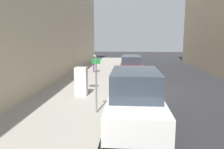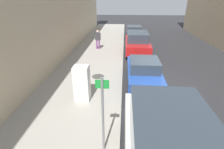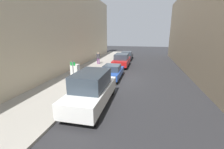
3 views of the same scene
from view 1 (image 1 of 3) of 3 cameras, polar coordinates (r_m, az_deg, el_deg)
ground_plane at (r=14.30m, az=7.84°, el=-4.18°), size 80.00×80.00×0.00m
sidewalk_slab at (r=14.58m, az=-7.98°, el=-3.64°), size 4.39×44.00×0.14m
building_facade_near at (r=15.25m, az=-20.08°, el=15.56°), size 1.68×39.60×10.23m
discarded_refrigerator at (r=12.47m, az=-8.04°, el=-1.78°), size 0.66×0.61×1.61m
manhole_cover at (r=14.96m, az=-4.72°, el=-2.94°), size 0.70×0.70×0.02m
street_sign_post at (r=9.37m, az=-4.15°, el=-1.86°), size 0.36×0.07×2.47m
pedestrian_walking_far at (r=20.74m, az=-4.52°, el=3.21°), size 0.48×0.22×1.65m
parked_van_white at (r=8.48m, az=6.02°, el=-6.19°), size 2.00×5.15×2.17m
parked_hatchback_blue at (r=14.33m, az=5.31°, el=-1.14°), size 1.72×4.11×1.43m
parked_suv_red at (r=20.12m, az=5.04°, el=2.44°), size 1.94×4.67×1.74m
parked_sedan_dark at (r=25.87m, az=4.88°, el=3.65°), size 1.81×4.59×1.40m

